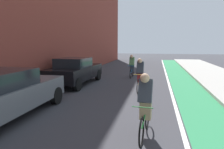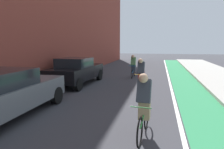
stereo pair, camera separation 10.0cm
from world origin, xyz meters
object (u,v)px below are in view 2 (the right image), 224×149
object	(u,v)px
parked_sedan_black	(76,71)
cyclist_far	(133,66)
cyclist_mid	(144,105)
parked_sedan_gray	(3,94)
cyclist_trailing	(141,75)

from	to	relation	value
parked_sedan_black	cyclist_far	distance (m)	4.31
cyclist_mid	parked_sedan_black	bearing A→B (deg)	125.77
parked_sedan_gray	cyclist_mid	bearing A→B (deg)	-4.47
parked_sedan_black	cyclist_mid	bearing A→B (deg)	-54.23
parked_sedan_black	cyclist_trailing	xyz separation A→B (m)	(3.79, -1.00, 0.03)
cyclist_mid	cyclist_far	world-z (taller)	cyclist_mid
cyclist_far	parked_sedan_black	bearing A→B (deg)	-132.05
cyclist_trailing	cyclist_far	distance (m)	4.30
parked_sedan_gray	parked_sedan_black	world-z (taller)	same
cyclist_mid	cyclist_far	xyz separation A→B (m)	(-1.43, 9.19, -0.01)
cyclist_mid	cyclist_far	bearing A→B (deg)	98.86
parked_sedan_black	cyclist_mid	xyz separation A→B (m)	(4.32, -5.99, 0.03)
parked_sedan_black	cyclist_trailing	world-z (taller)	cyclist_trailing
parked_sedan_gray	cyclist_far	xyz separation A→B (m)	(2.88, 8.86, 0.02)
cyclist_far	cyclist_mid	bearing A→B (deg)	-81.14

